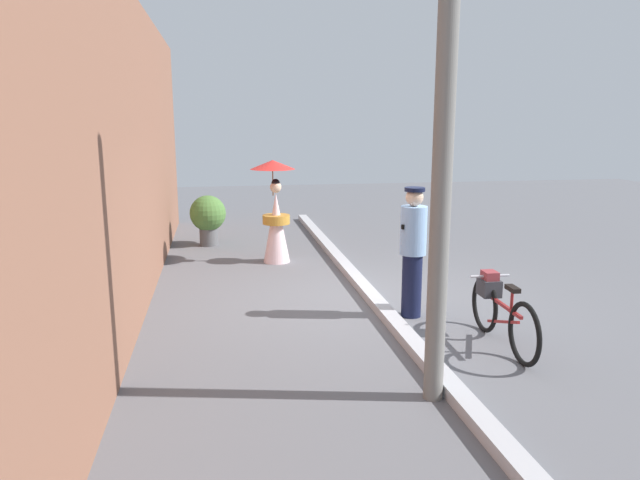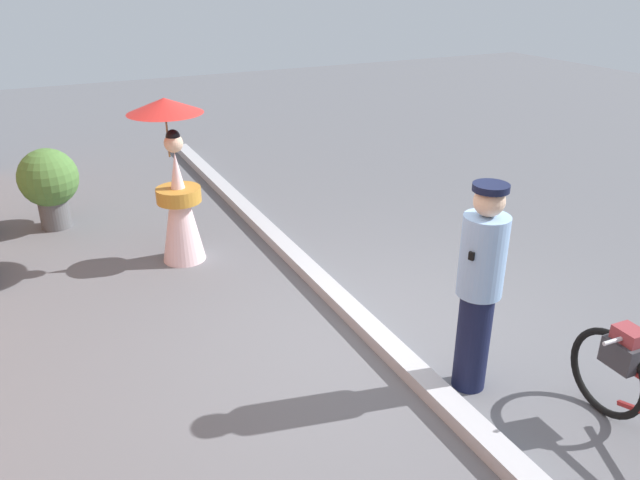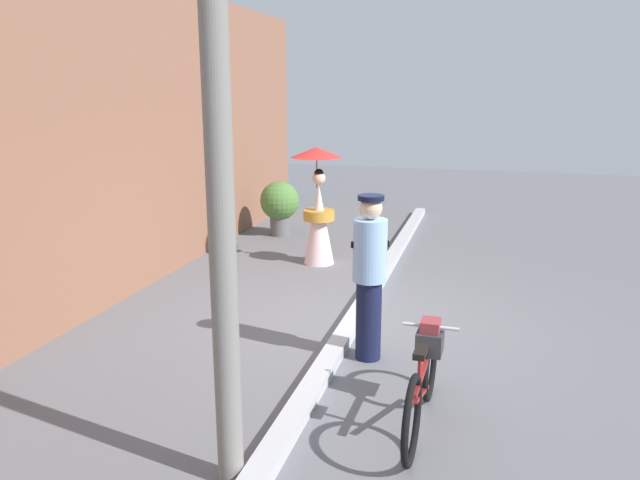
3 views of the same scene
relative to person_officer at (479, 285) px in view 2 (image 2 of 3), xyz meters
The scene contains 5 objects.
ground_plane 1.24m from the person_officer, 23.96° to the left, with size 30.00×30.00×0.00m, color slate.
sidewalk_curb 1.19m from the person_officer, 23.96° to the left, with size 14.00×0.20×0.12m, color #B2B2B7.
person_officer is the anchor object (origin of this frame).
person_with_parasol 3.61m from the person_officer, 23.80° to the left, with size 0.80×0.80×1.84m.
potted_plant_by_door 5.65m from the person_officer, 28.18° to the left, with size 0.75×0.73×1.03m.
Camera 2 is at (-3.89, 2.51, 3.09)m, focal length 34.65 mm.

